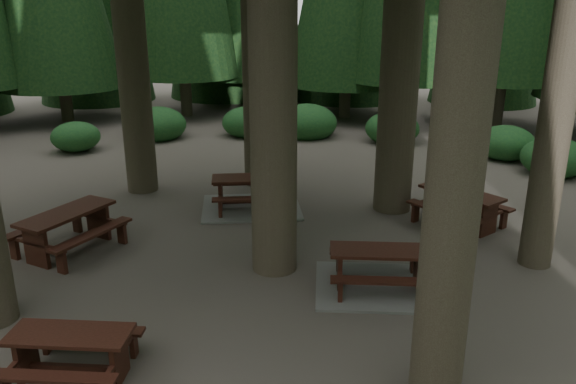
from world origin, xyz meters
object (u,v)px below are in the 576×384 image
(picnic_table_a, at_px, (378,275))
(picnic_table_d, at_px, (460,203))
(picnic_table_e, at_px, (71,348))
(picnic_table_b, at_px, (68,225))
(picnic_table_c, at_px, (251,198))

(picnic_table_a, xyz_separation_m, picnic_table_d, (1.20, 3.56, 0.29))
(picnic_table_d, bearing_deg, picnic_table_e, -88.58)
(picnic_table_a, relative_size, picnic_table_d, 1.09)
(picnic_table_d, relative_size, picnic_table_e, 1.26)
(picnic_table_a, xyz_separation_m, picnic_table_b, (-6.20, -0.46, 0.32))
(picnic_table_a, distance_m, picnic_table_c, 4.78)
(picnic_table_c, bearing_deg, picnic_table_b, -150.12)
(picnic_table_e, bearing_deg, picnic_table_a, 33.44)
(picnic_table_c, bearing_deg, picnic_table_a, -64.07)
(picnic_table_a, bearing_deg, picnic_table_d, 56.01)
(picnic_table_b, distance_m, picnic_table_d, 8.42)
(picnic_table_e, bearing_deg, picnic_table_c, 77.37)
(picnic_table_a, xyz_separation_m, picnic_table_c, (-3.68, 3.05, 0.03))
(picnic_table_c, bearing_deg, picnic_table_e, -112.15)
(picnic_table_a, xyz_separation_m, picnic_table_e, (-3.41, -3.83, 0.21))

